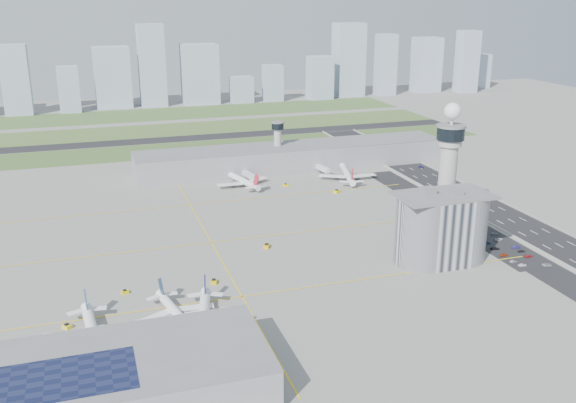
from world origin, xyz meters
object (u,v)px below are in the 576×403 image
object	(u,v)px
airplane_near_b	(176,307)
car_lot_3	(495,248)
tug_2	(214,281)
car_lot_4	(487,243)
jet_bridge_near_2	(227,334)
tug_4	(286,185)
tug_5	(337,191)
jet_bridge_far_0	(244,174)
tug_1	(125,292)
airplane_near_c	(203,311)
tug_3	(267,246)
jet_bridge_far_1	(318,168)
jet_bridge_near_0	(39,364)
car_lot_2	(504,255)
car_hw_2	(421,167)
airplane_near_a	(92,327)
car_lot_9	(516,247)
car_lot_10	(499,239)
car_lot_5	(476,238)
car_hw_1	(481,203)
car_lot_6	(547,265)
secondary_tower	(278,141)
admin_building	(441,228)
car_lot_11	(494,234)
car_lot_0	(522,265)
car_lot_8	(521,251)
jet_bridge_near_1	(137,348)
car_lot_1	(513,261)
airplane_far_a	(242,177)
car_hw_4	(364,149)
tug_0	(67,326)

from	to	relation	value
airplane_near_b	car_lot_3	world-z (taller)	airplane_near_b
tug_2	car_lot_4	bearing A→B (deg)	-163.90
jet_bridge_near_2	car_lot_4	world-z (taller)	jet_bridge_near_2
tug_2	tug_4	distance (m)	141.21
tug_5	jet_bridge_far_0	bearing A→B (deg)	-167.84
tug_1	airplane_near_c	bearing A→B (deg)	25.18
tug_1	tug_3	bearing A→B (deg)	102.45
jet_bridge_far_1	tug_2	world-z (taller)	jet_bridge_far_1
jet_bridge_near_0	car_lot_2	distance (m)	198.41
car_lot_4	car_hw_2	xyz separation A→B (m)	(39.05, 132.56, -0.03)
airplane_near_a	airplane_near_b	xyz separation A→B (m)	(29.13, 7.01, -0.74)
car_lot_9	car_lot_10	size ratio (longest dim) A/B	0.87
car_lot_10	tug_4	bearing A→B (deg)	21.12
jet_bridge_near_2	car_lot_5	size ratio (longest dim) A/B	4.09
car_lot_9	car_hw_1	world-z (taller)	car_hw_1
car_lot_5	car_lot_6	xyz separation A→B (m)	(10.93, -37.64, 0.04)
secondary_tower	tug_3	bearing A→B (deg)	-109.18
airplane_near_a	jet_bridge_near_0	size ratio (longest dim) A/B	2.90
car_lot_2	car_lot_6	world-z (taller)	car_lot_6
admin_building	airplane_near_a	distance (m)	150.82
car_lot_4	car_lot_11	size ratio (longest dim) A/B	0.91
airplane_near_c	jet_bridge_far_1	bearing A→B (deg)	161.56
car_lot_0	car_lot_8	world-z (taller)	car_lot_0
jet_bridge_near_2	tug_4	size ratio (longest dim) A/B	4.77
airplane_near_c	car_lot_11	distance (m)	159.00
airplane_near_a	car_lot_8	xyz separation A→B (m)	(189.20, 22.17, -5.09)
airplane_near_b	jet_bridge_near_1	world-z (taller)	airplane_near_b
car_lot_1	car_lot_6	world-z (taller)	car_lot_6
car_lot_10	car_lot_11	size ratio (longest dim) A/B	1.13
car_lot_1	car_lot_3	bearing A→B (deg)	-9.77
tug_2	car_lot_8	bearing A→B (deg)	-169.46
airplane_far_a	tug_3	bearing A→B (deg)	158.12
car_lot_9	car_lot_11	distance (m)	17.96
car_lot_0	tug_2	bearing A→B (deg)	85.08
tug_1	tug_2	distance (m)	35.42
car_lot_1	jet_bridge_far_0	bearing A→B (deg)	21.13
car_hw_2	tug_2	bearing A→B (deg)	-150.86
jet_bridge_far_1	tug_2	bearing A→B (deg)	-44.30
car_lot_5	car_lot_6	bearing A→B (deg)	-166.96
car_lot_8	car_hw_4	size ratio (longest dim) A/B	0.98
jet_bridge_near_2	car_hw_2	distance (m)	252.77
car_lot_5	car_lot_1	bearing A→B (deg)	175.77
tug_0	car_lot_5	distance (m)	189.83
car_lot_9	car_lot_0	bearing A→B (deg)	158.84
admin_building	tug_5	bearing A→B (deg)	92.74
tug_5	car_lot_8	size ratio (longest dim) A/B	1.02
jet_bridge_far_0	car_lot_2	xyz separation A→B (m)	(80.44, -158.85, -2.29)
airplane_far_a	car_lot_10	distance (m)	159.20
tug_3	car_lot_9	xyz separation A→B (m)	(110.21, -36.42, -0.41)
car_hw_2	jet_bridge_near_1	bearing A→B (deg)	-147.81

